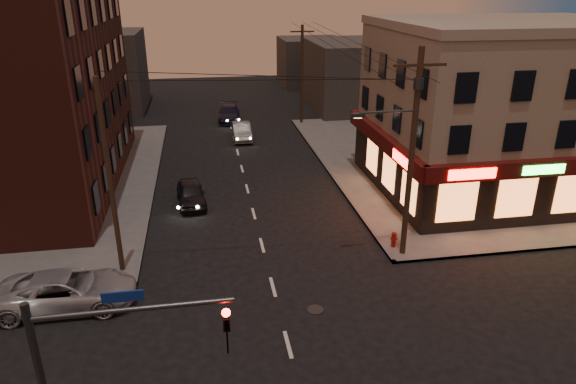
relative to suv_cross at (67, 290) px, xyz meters
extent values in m
plane|color=black|center=(8.67, -4.00, -0.78)|extent=(120.00, 120.00, 0.00)
cube|color=#514F4C|center=(26.67, 15.00, -0.70)|extent=(24.00, 28.00, 0.15)
cube|color=gray|center=(24.67, 9.50, 4.37)|extent=(15.00, 12.00, 10.00)
cube|color=gray|center=(24.67, 9.50, 9.62)|extent=(15.20, 12.20, 0.50)
cube|color=black|center=(24.67, 3.55, 1.07)|extent=(15.12, 0.25, 3.40)
cube|color=black|center=(17.22, 9.50, 1.07)|extent=(0.25, 12.12, 3.40)
cube|color=#450C0B|center=(24.67, 3.25, 2.87)|extent=(15.60, 0.50, 0.90)
cube|color=#450C0B|center=(16.92, 9.50, 2.87)|extent=(0.50, 12.60, 0.90)
cube|color=#FF140C|center=(19.37, 2.98, 2.87)|extent=(2.60, 0.06, 0.55)
cube|color=#26FF3F|center=(23.37, 2.98, 2.87)|extent=(2.40, 0.06, 0.50)
cube|color=#FF140C|center=(16.65, 5.70, 2.87)|extent=(0.06, 2.60, 0.55)
cube|color=orange|center=(24.07, 3.40, 1.17)|extent=(12.40, 0.08, 2.20)
cube|color=orange|center=(17.07, 8.50, 1.17)|extent=(0.08, 8.40, 2.20)
cube|color=#481D17|center=(-5.83, 15.00, 5.87)|extent=(12.00, 20.00, 13.00)
cube|color=#3F3D3A|center=(22.67, 34.00, 2.72)|extent=(10.00, 12.00, 7.00)
cube|color=#3F3D3A|center=(-4.33, 38.00, 3.22)|extent=(9.00, 10.00, 8.00)
cube|color=#3F3D3A|center=(20.67, 48.00, 2.22)|extent=(8.00, 8.00, 6.00)
cylinder|color=#382619|center=(15.47, 1.80, 4.37)|extent=(0.28, 0.28, 10.00)
cube|color=#382619|center=(15.47, 1.80, 8.57)|extent=(2.40, 0.12, 0.12)
cylinder|color=#333538|center=(15.47, 1.80, 7.77)|extent=(0.44, 0.44, 0.50)
cylinder|color=#333538|center=(14.17, 1.80, 6.57)|extent=(2.60, 0.10, 0.10)
cube|color=#333538|center=(12.77, 1.80, 6.47)|extent=(0.60, 0.25, 0.18)
cube|color=#FFD88C|center=(12.77, 1.80, 6.37)|extent=(0.35, 0.15, 0.04)
cylinder|color=#382619|center=(15.47, 28.00, 3.87)|extent=(0.26, 0.26, 9.00)
cylinder|color=#382619|center=(1.87, 2.50, 3.87)|extent=(0.24, 0.24, 9.00)
cylinder|color=#333538|center=(4.27, -9.60, 5.22)|extent=(4.40, 0.12, 0.12)
imported|color=black|center=(6.27, -9.60, 4.72)|extent=(0.16, 0.20, 1.00)
sphere|color=#FF0C05|center=(6.27, -9.72, 4.97)|extent=(0.20, 0.20, 0.20)
cube|color=navy|center=(4.07, -9.60, 5.57)|extent=(0.90, 0.05, 0.25)
imported|color=#9FA2A8|center=(0.00, 0.00, 0.00)|extent=(5.58, 2.58, 1.55)
imported|color=black|center=(5.05, 10.09, -0.08)|extent=(1.99, 4.19, 1.38)
imported|color=slate|center=(9.33, 23.70, -0.07)|extent=(1.51, 4.31, 1.42)
imported|color=black|center=(8.68, 30.38, -0.05)|extent=(2.45, 5.14, 1.45)
cylinder|color=maroon|center=(15.23, 2.47, -0.29)|extent=(0.30, 0.30, 0.66)
sphere|color=maroon|center=(15.23, 2.47, 0.07)|extent=(0.27, 0.27, 0.27)
cylinder|color=maroon|center=(15.23, 2.47, -0.16)|extent=(0.38, 0.23, 0.13)
cylinder|color=maroon|center=(15.23, 2.47, -0.16)|extent=(0.23, 0.38, 0.13)
camera|label=1|loc=(6.01, -19.49, 11.88)|focal=32.00mm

